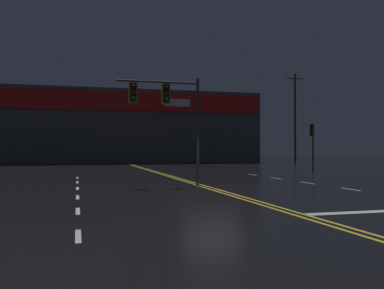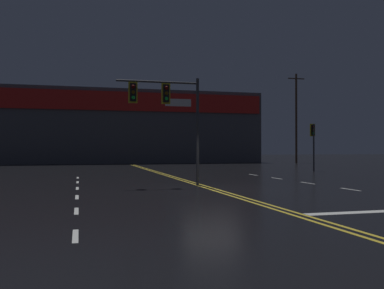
% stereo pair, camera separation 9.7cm
% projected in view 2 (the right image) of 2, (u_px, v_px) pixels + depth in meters
% --- Properties ---
extents(ground_plane, '(200.00, 200.00, 0.00)m').
position_uv_depth(ground_plane, '(212.00, 189.00, 18.90)').
color(ground_plane, black).
extents(road_markings, '(17.13, 60.00, 0.01)m').
position_uv_depth(road_markings, '(252.00, 192.00, 17.63)').
color(road_markings, gold).
rests_on(road_markings, ground).
extents(traffic_signal_median, '(3.99, 0.36, 5.20)m').
position_uv_depth(traffic_signal_median, '(165.00, 103.00, 20.31)').
color(traffic_signal_median, '#38383D').
rests_on(traffic_signal_median, ground).
extents(traffic_signal_corner_northeast, '(0.42, 0.36, 3.76)m').
position_uv_depth(traffic_signal_corner_northeast, '(313.00, 136.00, 33.89)').
color(traffic_signal_corner_northeast, '#38383D').
rests_on(traffic_signal_corner_northeast, ground).
extents(building_backdrop, '(33.67, 10.23, 8.91)m').
position_uv_depth(building_backdrop, '(125.00, 128.00, 55.06)').
color(building_backdrop, '#4C4C51').
rests_on(building_backdrop, ground).
extents(utility_pole_row, '(44.99, 0.26, 11.17)m').
position_uv_depth(utility_pole_row, '(141.00, 117.00, 48.45)').
color(utility_pole_row, '#4C3828').
rests_on(utility_pole_row, ground).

